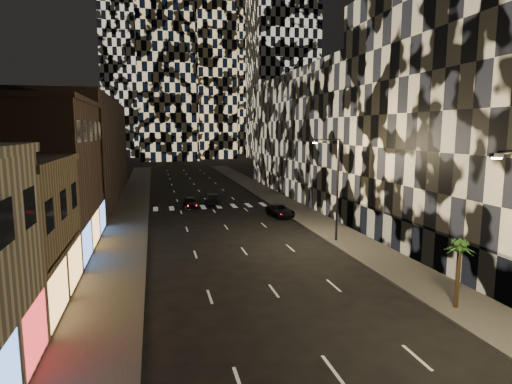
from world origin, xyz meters
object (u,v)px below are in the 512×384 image
car_dark_oncoming (213,199)px  palm_tree (460,252)px  car_dark_rightlane (280,211)px  car_dark_midlane (191,202)px  streetlight_far (335,182)px

car_dark_oncoming → palm_tree: palm_tree is taller
car_dark_oncoming → car_dark_rightlane: bearing=130.4°
car_dark_rightlane → palm_tree: 27.25m
car_dark_midlane → car_dark_oncoming: size_ratio=0.80×
streetlight_far → car_dark_oncoming: size_ratio=1.76×
palm_tree → car_dark_midlane: bearing=108.5°
car_dark_oncoming → car_dark_rightlane: size_ratio=1.06×
streetlight_far → palm_tree: streetlight_far is taller
car_dark_midlane → car_dark_rightlane: (9.58, -7.89, -0.03)m
car_dark_midlane → car_dark_oncoming: 3.61m
streetlight_far → palm_tree: (0.76, -15.01, -2.02)m
car_dark_oncoming → palm_tree: 37.88m
car_dark_midlane → car_dark_oncoming: car_dark_oncoming is taller
streetlight_far → palm_tree: bearing=-87.1°
streetlight_far → palm_tree: 15.17m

